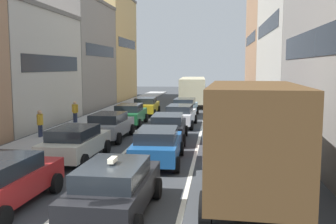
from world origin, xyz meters
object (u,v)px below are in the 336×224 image
at_px(taxi_centre_lane_front, 115,187).
at_px(sedan_centre_lane_fifth, 185,107).
at_px(wagon_left_lane_second, 75,142).
at_px(coupe_centre_lane_fourth, 180,115).
at_px(removalist_box_truck, 252,137).
at_px(sedan_left_lane_third, 109,125).
at_px(hatchback_centre_lane_third, 168,127).
at_px(sedan_right_lane_behind_truck, 232,135).
at_px(sedan_left_lane_fourth, 130,114).
at_px(wagon_right_lane_far, 230,120).
at_px(pedestrian_mid_sidewalk, 40,123).
at_px(bus_mid_queue_primary, 193,89).
at_px(sedan_left_lane_fifth, 146,106).
at_px(sedan_centre_lane_second, 157,145).
at_px(pedestrian_near_kerb, 75,111).
at_px(sedan_left_lane_front, 2,181).

relative_size(taxi_centre_lane_front, sedan_centre_lane_fifth, 0.99).
xyz_separation_m(wagon_left_lane_second, coupe_centre_lane_fourth, (3.61, 10.08, 0.00)).
distance_m(removalist_box_truck, coupe_centre_lane_fourth, 14.65).
bearing_deg(sedan_left_lane_third, taxi_centre_lane_front, -162.02).
relative_size(taxi_centre_lane_front, hatchback_centre_lane_third, 0.99).
distance_m(taxi_centre_lane_front, sedan_centre_lane_fifth, 21.38).
relative_size(sedan_centre_lane_fifth, sedan_right_lane_behind_truck, 1.00).
bearing_deg(sedan_left_lane_fourth, wagon_left_lane_second, 177.78).
bearing_deg(wagon_right_lane_far, hatchback_centre_lane_third, 135.06).
bearing_deg(pedestrian_mid_sidewalk, removalist_box_truck, -36.77).
bearing_deg(coupe_centre_lane_fourth, bus_mid_queue_primary, 2.14).
height_order(coupe_centre_lane_fourth, sedan_left_lane_fourth, same).
xyz_separation_m(sedan_left_lane_third, sedan_left_lane_fourth, (-0.04, 5.22, 0.00)).
relative_size(hatchback_centre_lane_third, sedan_left_lane_fifth, 1.00).
distance_m(sedan_left_lane_fifth, wagon_right_lane_far, 10.52).
distance_m(sedan_left_lane_fourth, pedestrian_mid_sidewalk, 6.90).
distance_m(hatchback_centre_lane_third, sedan_left_lane_third, 3.35).
distance_m(wagon_right_lane_far, bus_mid_queue_primary, 17.57).
bearing_deg(sedan_left_lane_fifth, hatchback_centre_lane_third, -165.47).
bearing_deg(hatchback_centre_lane_third, bus_mid_queue_primary, -2.67).
relative_size(removalist_box_truck, sedan_left_lane_fifth, 1.79).
xyz_separation_m(sedan_centre_lane_second, wagon_right_lane_far, (3.32, 8.08, 0.00)).
distance_m(removalist_box_truck, sedan_left_lane_third, 11.55).
relative_size(sedan_left_lane_fourth, sedan_centre_lane_fifth, 1.00).
relative_size(sedan_left_lane_fifth, wagon_right_lane_far, 0.99).
bearing_deg(sedan_right_lane_behind_truck, removalist_box_truck, -176.71).
bearing_deg(coupe_centre_lane_fourth, hatchback_centre_lane_third, 179.82).
distance_m(bus_mid_queue_primary, pedestrian_near_kerb, 16.86).
relative_size(sedan_left_lane_fifth, bus_mid_queue_primary, 0.41).
bearing_deg(sedan_centre_lane_second, wagon_left_lane_second, 87.39).
bearing_deg(wagon_left_lane_second, sedan_centre_lane_fifth, -11.18).
bearing_deg(sedan_centre_lane_fifth, sedan_left_lane_third, 163.82).
bearing_deg(taxi_centre_lane_front, hatchback_centre_lane_third, 0.17).
bearing_deg(removalist_box_truck, bus_mid_queue_primary, 9.31).
height_order(sedan_left_lane_front, sedan_centre_lane_fifth, same).
relative_size(sedan_left_lane_front, hatchback_centre_lane_third, 1.00).
relative_size(coupe_centre_lane_fourth, sedan_left_lane_fourth, 1.00).
relative_size(hatchback_centre_lane_third, sedan_centre_lane_fifth, 1.01).
bearing_deg(sedan_left_lane_fifth, taxi_centre_lane_front, -173.61).
bearing_deg(coupe_centre_lane_fourth, sedan_left_lane_third, 147.08).
xyz_separation_m(sedan_left_lane_fourth, bus_mid_queue_primary, (3.46, 15.04, 0.96)).
bearing_deg(sedan_left_lane_fifth, sedan_right_lane_behind_truck, -155.03).
bearing_deg(sedan_right_lane_behind_truck, sedan_left_lane_fourth, 43.59).
height_order(removalist_box_truck, wagon_left_lane_second, removalist_box_truck).
xyz_separation_m(sedan_right_lane_behind_truck, wagon_right_lane_far, (0.09, 5.20, 0.00)).
bearing_deg(pedestrian_near_kerb, taxi_centre_lane_front, 44.08).
distance_m(removalist_box_truck, hatchback_centre_lane_third, 9.76).
relative_size(sedan_left_lane_front, coupe_centre_lane_fourth, 1.00).
bearing_deg(pedestrian_near_kerb, removalist_box_truck, 57.47).
height_order(sedan_left_lane_fourth, sedan_right_lane_behind_truck, same).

